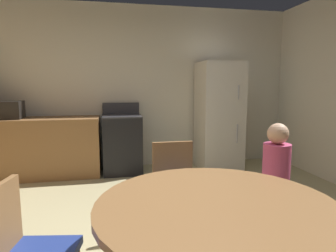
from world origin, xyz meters
TOP-DOWN VIEW (x-y plane):
  - wall_back at (0.00, 2.92)m, footprint 5.78×0.12m
  - kitchen_counter at (-1.57, 2.52)m, footprint 2.04×0.60m
  - oven_range at (-0.20, 2.53)m, footprint 0.60×0.60m
  - refrigerator at (1.40, 2.47)m, footprint 0.68×0.68m
  - microwave at (-1.86, 2.52)m, footprint 0.44×0.32m
  - dining_table at (0.20, -0.66)m, footprint 1.34×1.34m
  - chair_north at (0.20, 0.40)m, footprint 0.40×0.40m
  - chair_west at (-0.84, -0.48)m, footprint 0.46×0.46m
  - person_child at (0.96, 0.02)m, footprint 0.31×0.31m

SIDE VIEW (x-z plane):
  - kitchen_counter at x=-1.57m, z-range 0.00..0.90m
  - oven_range at x=-0.20m, z-range -0.08..1.02m
  - chair_north at x=0.20m, z-range 0.07..0.94m
  - chair_west at x=-0.84m, z-range 0.07..0.94m
  - person_child at x=0.96m, z-range 0.03..1.12m
  - dining_table at x=0.20m, z-range 0.23..0.99m
  - refrigerator at x=1.40m, z-range 0.00..1.76m
  - microwave at x=-1.86m, z-range 0.90..1.16m
  - wall_back at x=0.00m, z-range 0.00..2.70m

